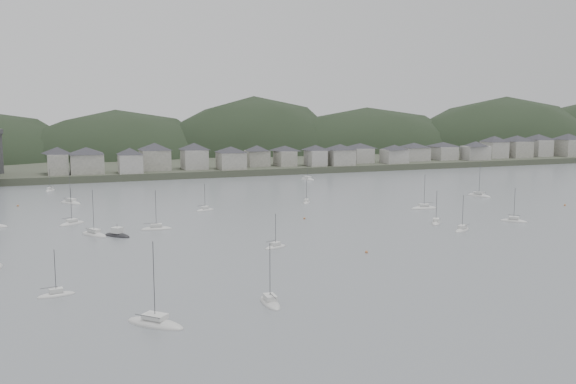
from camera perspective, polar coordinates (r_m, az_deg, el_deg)
name	(u,v)px	position (r m, az deg, el deg)	size (l,w,h in m)	color
ground	(420,271)	(128.46, 11.76, -6.96)	(900.00, 900.00, 0.00)	slate
far_shore_land	(167,154)	(406.69, -10.82, 3.35)	(900.00, 250.00, 3.00)	#383D2D
forested_ridge	(183,179)	(383.65, -9.42, 1.20)	(851.55, 103.94, 102.57)	black
waterfront_town	(308,153)	(312.13, 1.82, 3.48)	(451.48, 28.46, 12.92)	gray
moored_fleet	(252,228)	(167.98, -3.28, -3.24)	(235.29, 177.19, 13.62)	silver
motor_launch_far	(117,235)	(163.80, -15.04, -3.75)	(7.19, 7.88, 3.88)	black
mooring_buoys	(348,226)	(170.74, 5.36, -3.09)	(166.91, 132.94, 0.70)	#BC713E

